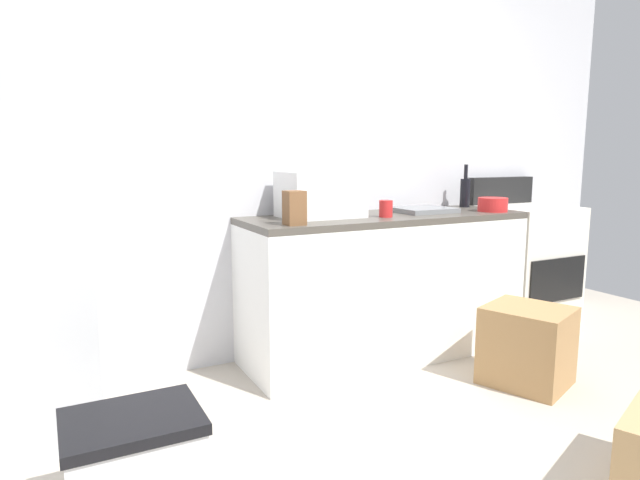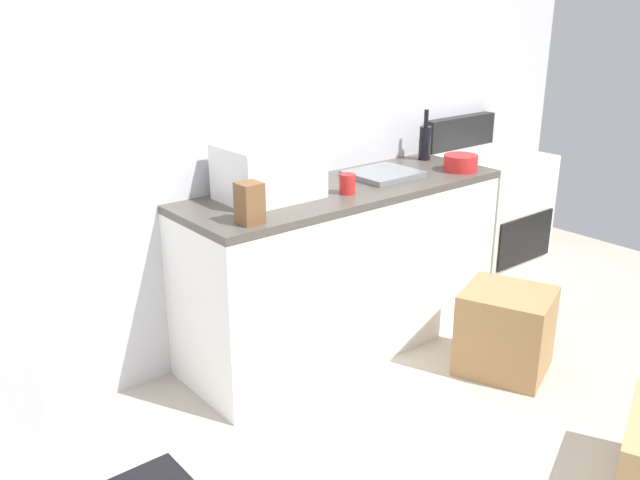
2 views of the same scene
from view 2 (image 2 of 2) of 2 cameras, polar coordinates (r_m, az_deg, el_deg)
The scene contains 11 objects.
ground_plane at distance 3.00m, azimuth 13.20°, elevation -18.41°, with size 6.00×6.00×0.00m, color #B2A899.
wall_back at distance 3.55m, azimuth -5.45°, elevation 11.05°, with size 5.00×0.10×2.60m, color silver.
kitchen_counter at distance 3.68m, azimuth 1.92°, elevation -2.30°, with size 1.80×0.60×0.90m.
stove_oven at distance 4.53m, azimuth 13.60°, elevation 1.61°, with size 0.60×0.61×1.10m.
microwave at distance 3.31m, azimuth -4.28°, elevation 5.77°, with size 0.46×0.34×0.27m, color white.
sink_basin at distance 3.75m, azimuth 5.29°, elevation 5.51°, with size 0.36×0.32×0.03m, color slate.
wine_bottle at distance 4.16m, azimuth 8.76°, elevation 8.13°, with size 0.07×0.07×0.30m.
coffee_mug at distance 3.40m, azimuth 2.30°, elevation 4.71°, with size 0.08×0.08×0.10m, color red.
knife_block at distance 2.95m, azimuth -5.90°, elevation 3.09°, with size 0.10×0.10×0.18m, color brown.
mixing_bowl at distance 3.94m, azimuth 11.67°, elevation 6.33°, with size 0.19×0.19×0.09m, color red.
cardboard_box_large at distance 3.64m, azimuth 15.21°, elevation -7.33°, with size 0.39×0.43×0.44m, color #A37A4C.
Camera 2 is at (-1.95, -1.36, 1.83)m, focal length 38.33 mm.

